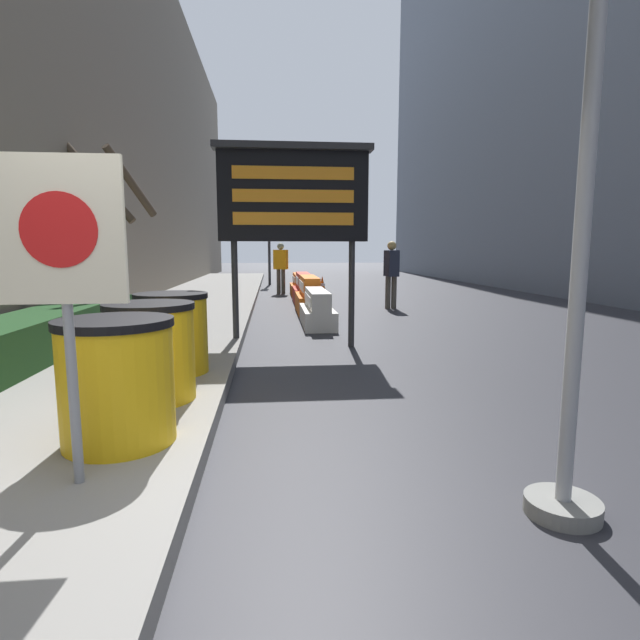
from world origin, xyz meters
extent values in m
plane|color=#2D2D33|center=(0.00, 0.00, 0.00)|extent=(120.00, 120.00, 0.00)
cube|color=#706656|center=(-3.45, 9.80, 5.99)|extent=(0.40, 50.40, 11.97)
cube|color=#1E421E|center=(-2.65, 3.90, 0.45)|extent=(0.90, 6.08, 0.56)
cylinder|color=#4C3D2D|center=(-2.65, 7.63, 1.49)|extent=(0.34, 0.34, 2.64)
cylinder|color=#4C3D2D|center=(-3.12, 7.32, 2.81)|extent=(0.63, 1.10, 0.90)
cylinder|color=#4C3D2D|center=(-2.20, 7.28, 2.88)|extent=(0.77, 1.05, 1.32)
cylinder|color=#4C3D2D|center=(-2.71, 7.04, 2.82)|extent=(1.30, 0.29, 1.51)
cylinder|color=yellow|center=(-0.63, 0.68, 0.60)|extent=(0.80, 0.80, 0.86)
cylinder|color=black|center=(-0.63, 0.68, 1.06)|extent=(0.83, 0.83, 0.06)
cylinder|color=yellow|center=(-0.64, 1.75, 0.60)|extent=(0.80, 0.80, 0.86)
cylinder|color=black|center=(-0.64, 1.75, 1.06)|extent=(0.83, 0.83, 0.06)
cylinder|color=yellow|center=(-0.65, 2.82, 0.60)|extent=(0.80, 0.80, 0.86)
cylinder|color=black|center=(-0.65, 2.82, 1.06)|extent=(0.83, 0.83, 0.06)
cylinder|color=gray|center=(-0.69, 0.04, 0.93)|extent=(0.06, 0.06, 1.52)
cube|color=beige|center=(-0.69, 0.02, 1.69)|extent=(0.71, 0.04, 0.84)
cylinder|color=red|center=(-0.69, -0.01, 1.69)|extent=(0.43, 0.01, 0.43)
cylinder|color=#28282B|center=(-0.09, 5.05, 0.86)|extent=(0.10, 0.10, 1.71)
cylinder|color=#28282B|center=(1.79, 5.05, 0.86)|extent=(0.10, 0.10, 1.71)
cube|color=black|center=(0.85, 5.05, 2.41)|extent=(2.35, 0.24, 1.38)
cube|color=#28282B|center=(0.85, 4.97, 3.15)|extent=(2.47, 0.34, 0.10)
cube|color=orange|center=(0.85, 4.92, 2.75)|extent=(1.88, 0.02, 0.19)
cube|color=orange|center=(0.85, 4.92, 2.41)|extent=(1.88, 0.02, 0.19)
cube|color=orange|center=(0.85, 4.92, 2.06)|extent=(1.88, 0.02, 0.19)
cube|color=silver|center=(1.44, 7.37, 0.19)|extent=(0.63, 2.03, 0.38)
cube|color=silver|center=(1.44, 7.37, 0.56)|extent=(0.38, 2.03, 0.38)
cube|color=white|center=(1.23, 7.37, 0.56)|extent=(0.02, 1.62, 0.19)
cube|color=orange|center=(1.44, 9.58, 0.23)|extent=(0.63, 2.07, 0.46)
cube|color=orange|center=(1.44, 9.58, 0.69)|extent=(0.38, 2.07, 0.46)
cube|color=white|center=(1.24, 9.58, 0.69)|extent=(0.02, 1.65, 0.23)
cube|color=red|center=(1.44, 12.00, 0.22)|extent=(0.59, 1.97, 0.45)
cube|color=red|center=(1.44, 12.00, 0.67)|extent=(0.35, 1.97, 0.45)
cube|color=white|center=(1.25, 12.00, 0.67)|extent=(0.02, 1.58, 0.22)
cube|color=orange|center=(1.44, 14.55, 0.19)|extent=(0.57, 2.05, 0.38)
cube|color=orange|center=(1.44, 14.55, 0.57)|extent=(0.34, 2.05, 0.38)
cube|color=white|center=(1.26, 14.55, 0.57)|extent=(0.02, 1.64, 0.19)
cube|color=black|center=(2.22, 14.10, 0.02)|extent=(0.39, 0.39, 0.04)
cone|color=#EA560F|center=(2.22, 14.10, 0.37)|extent=(0.31, 0.31, 0.66)
cylinder|color=white|center=(2.22, 14.10, 0.40)|extent=(0.18, 0.18, 0.09)
cube|color=black|center=(1.58, 7.22, 0.02)|extent=(0.38, 0.38, 0.04)
cone|color=#EA560F|center=(1.58, 7.22, 0.36)|extent=(0.30, 0.30, 0.64)
cylinder|color=white|center=(1.58, 7.22, 0.39)|extent=(0.17, 0.17, 0.09)
cylinder|color=#2D2D30|center=(0.39, 19.99, 1.91)|extent=(0.12, 0.12, 3.83)
cube|color=black|center=(0.39, 19.83, 3.41)|extent=(0.28, 0.28, 0.84)
sphere|color=red|center=(0.39, 19.68, 3.69)|extent=(0.15, 0.15, 0.15)
sphere|color=#392C06|center=(0.39, 19.68, 3.41)|extent=(0.15, 0.15, 0.15)
sphere|color=black|center=(0.39, 19.68, 3.13)|extent=(0.15, 0.15, 0.15)
cylinder|color=#514C42|center=(3.62, 10.25, 0.44)|extent=(0.14, 0.14, 0.88)
cylinder|color=#514C42|center=(3.79, 10.25, 0.44)|extent=(0.14, 0.14, 0.88)
cube|color=#232838|center=(3.70, 10.25, 1.22)|extent=(0.34, 0.50, 0.69)
sphere|color=tan|center=(3.70, 10.25, 1.69)|extent=(0.24, 0.24, 0.24)
cylinder|color=#514C42|center=(0.74, 15.25, 0.44)|extent=(0.15, 0.15, 0.89)
cylinder|color=#514C42|center=(0.91, 15.25, 0.44)|extent=(0.15, 0.15, 0.89)
cube|color=orange|center=(0.82, 15.25, 1.24)|extent=(0.55, 0.43, 0.70)
sphere|color=gray|center=(0.82, 15.25, 1.71)|extent=(0.24, 0.24, 0.24)
cylinder|color=gray|center=(2.22, -0.32, 0.05)|extent=(0.44, 0.44, 0.10)
cylinder|color=#9EA0A5|center=(2.22, -0.32, 1.82)|extent=(0.09, 0.09, 3.43)
camera|label=1|loc=(0.50, -2.97, 1.57)|focal=28.00mm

